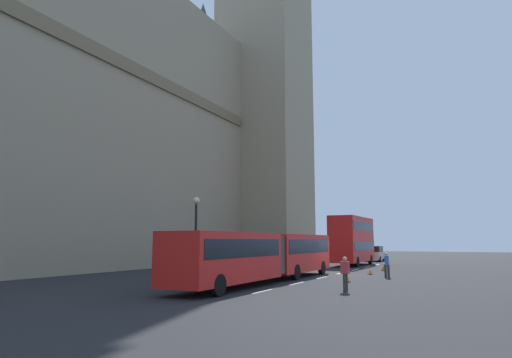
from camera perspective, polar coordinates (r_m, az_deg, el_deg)
ground_plane at (r=33.68m, az=10.14°, el=-12.11°), size 160.00×160.00×0.00m
lane_centre_marking at (r=37.45m, az=11.89°, el=-11.64°), size 34.40×0.16×0.01m
clock_tower at (r=68.62m, az=1.15°, el=21.47°), size 12.17×12.17×69.04m
parliament_facade at (r=37.30m, az=-29.48°, el=11.99°), size 59.74×6.22×34.95m
articulated_bus at (r=27.13m, az=1.20°, el=-9.55°), size 17.92×2.54×2.90m
double_decker_bus at (r=46.85m, az=12.36°, el=-7.56°), size 9.23×2.54×4.90m
sedan_lead at (r=56.97m, az=15.16°, el=-9.33°), size 4.40×1.86×1.85m
traffic_cone_west at (r=27.76m, az=11.76°, el=-12.38°), size 0.36×0.36×0.58m
traffic_cone_middle at (r=34.36m, az=14.59°, el=-11.42°), size 0.36×0.36×0.58m
traffic_cone_east at (r=38.78m, az=16.17°, el=-10.95°), size 0.36×0.36×0.58m
street_lamp at (r=28.61m, az=-7.81°, el=-6.78°), size 0.44×0.44×5.27m
pedestrian_near_cones at (r=22.63m, az=11.48°, el=-11.80°), size 0.36×0.43×1.69m
pedestrian_by_kerb at (r=31.77m, az=16.59°, el=-10.51°), size 0.40×0.36×1.69m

